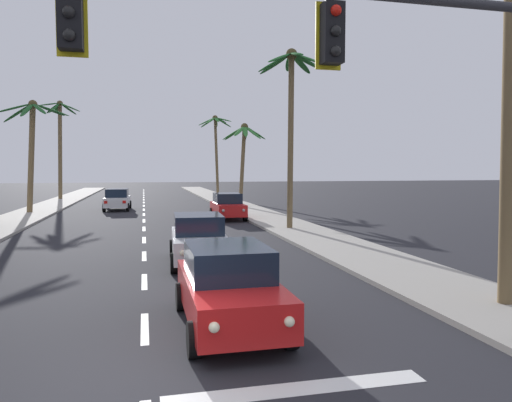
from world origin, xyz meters
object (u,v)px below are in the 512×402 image
palm_left_farthest (60,133)px  sedan_lead_at_stop_bar (228,286)px  sedan_oncoming_far (117,199)px  sedan_parked_nearest_kerb (228,206)px  palm_left_third (32,134)px  palm_right_second (291,95)px  palm_right_third (244,144)px  traffic_signal_mast (332,68)px  palm_right_farthest (216,136)px  sedan_third_in_queue (199,239)px

palm_left_farthest → sedan_lead_at_stop_bar: bearing=-77.0°
sedan_oncoming_far → sedan_parked_nearest_kerb: size_ratio=1.01×
sedan_oncoming_far → sedan_parked_nearest_kerb: bearing=-50.0°
palm_left_third → palm_right_second: palm_right_second is taller
palm_left_third → palm_left_farthest: (-0.65, 15.88, 1.17)m
sedan_lead_at_stop_bar → palm_right_third: size_ratio=0.64×
sedan_oncoming_far → palm_right_third: palm_right_third is taller
sedan_lead_at_stop_bar → palm_right_second: bearing=68.0°
sedan_oncoming_far → sedan_parked_nearest_kerb: same height
traffic_signal_mast → palm_right_farthest: 46.78m
palm_left_farthest → palm_right_farthest: size_ratio=1.11×
palm_right_third → palm_right_farthest: bearing=90.4°
sedan_lead_at_stop_bar → sedan_parked_nearest_kerb: bearing=80.2°
sedan_lead_at_stop_bar → palm_left_third: 29.35m
sedan_parked_nearest_kerb → palm_left_farthest: bearing=121.0°
sedan_third_in_queue → palm_right_farthest: (6.17, 37.21, 6.05)m
palm_right_third → palm_right_farthest: palm_right_farthest is taller
sedan_oncoming_far → sedan_third_in_queue: bearing=-80.4°
sedan_parked_nearest_kerb → palm_left_farthest: (-13.56, 22.57, 6.01)m
traffic_signal_mast → sedan_third_in_queue: 10.12m
sedan_oncoming_far → palm_left_farthest: bearing=114.3°
sedan_lead_at_stop_bar → palm_right_farthest: (6.31, 43.98, 6.05)m
traffic_signal_mast → palm_left_third: bearing=109.4°
sedan_parked_nearest_kerb → sedan_third_in_queue: bearing=-103.8°
sedan_oncoming_far → palm_right_second: bearing=-57.2°
palm_right_third → palm_right_second: bearing=-92.1°
palm_left_farthest → palm_right_third: palm_left_farthest is taller
sedan_lead_at_stop_bar → palm_right_farthest: palm_right_farthest is taller
traffic_signal_mast → palm_right_farthest: (5.11, 46.46, 2.08)m
traffic_signal_mast → sedan_parked_nearest_kerb: (2.37, 23.19, -3.96)m
palm_right_second → sedan_lead_at_stop_bar: bearing=-112.0°
sedan_third_in_queue → palm_right_third: palm_right_third is taller
traffic_signal_mast → sedan_lead_at_stop_bar: 4.83m
palm_right_second → sedan_third_in_queue: bearing=-126.4°
palm_left_third → palm_left_farthest: 15.93m
sedan_lead_at_stop_bar → palm_left_third: palm_left_third is taller
sedan_third_in_queue → palm_right_farthest: palm_right_farthest is taller
sedan_oncoming_far → palm_right_farthest: (10.01, 14.62, 6.05)m
palm_right_second → palm_right_farthest: (0.44, 29.46, -0.16)m
sedan_lead_at_stop_bar → sedan_oncoming_far: size_ratio=0.99×
palm_right_second → traffic_signal_mast: bearing=-105.3°
sedan_oncoming_far → palm_right_third: size_ratio=0.64×
palm_left_farthest → palm_right_second: palm_left_farthest is taller
sedan_lead_at_stop_bar → sedan_oncoming_far: same height
sedan_third_in_queue → palm_right_second: palm_right_second is taller
sedan_lead_at_stop_bar → palm_right_second: size_ratio=0.47×
sedan_third_in_queue → palm_left_farthest: 38.36m
sedan_parked_nearest_kerb → palm_right_third: palm_right_third is taller
sedan_oncoming_far → traffic_signal_mast: bearing=-81.3°
palm_left_farthest → palm_right_third: size_ratio=1.46×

